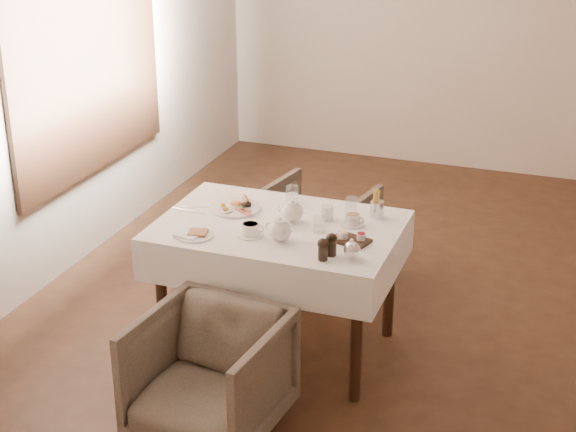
{
  "coord_description": "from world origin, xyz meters",
  "views": [
    {
      "loc": [
        0.94,
        -4.87,
        2.63
      ],
      "look_at": [
        -0.52,
        -0.88,
        0.82
      ],
      "focal_mm": 55.0,
      "sensor_mm": 36.0,
      "label": 1
    }
  ],
  "objects_px": {
    "breakfast_plate": "(235,207)",
    "teapot_centre": "(292,210)",
    "armchair_near": "(209,375)",
    "armchair_far": "(315,232)",
    "table": "(279,244)"
  },
  "relations": [
    {
      "from": "breakfast_plate",
      "to": "teapot_centre",
      "type": "relative_size",
      "value": 1.75
    },
    {
      "from": "armchair_near",
      "to": "teapot_centre",
      "type": "height_order",
      "value": "teapot_centre"
    },
    {
      "from": "armchair_far",
      "to": "breakfast_plate",
      "type": "height_order",
      "value": "breakfast_plate"
    },
    {
      "from": "table",
      "to": "breakfast_plate",
      "type": "xyz_separation_m",
      "value": [
        -0.3,
        0.12,
        0.13
      ]
    },
    {
      "from": "teapot_centre",
      "to": "armchair_far",
      "type": "bearing_deg",
      "value": 110.16
    },
    {
      "from": "armchair_far",
      "to": "armchair_near",
      "type": "bearing_deg",
      "value": 101.77
    },
    {
      "from": "armchair_near",
      "to": "teapot_centre",
      "type": "relative_size",
      "value": 4.03
    },
    {
      "from": "table",
      "to": "armchair_far",
      "type": "height_order",
      "value": "table"
    },
    {
      "from": "armchair_far",
      "to": "breakfast_plate",
      "type": "relative_size",
      "value": 2.34
    },
    {
      "from": "armchair_far",
      "to": "teapot_centre",
      "type": "height_order",
      "value": "teapot_centre"
    },
    {
      "from": "armchair_near",
      "to": "breakfast_plate",
      "type": "xyz_separation_m",
      "value": [
        -0.25,
        0.94,
        0.46
      ]
    },
    {
      "from": "table",
      "to": "armchair_far",
      "type": "bearing_deg",
      "value": 95.96
    },
    {
      "from": "table",
      "to": "armchair_far",
      "type": "xyz_separation_m",
      "value": [
        -0.1,
        0.93,
        -0.33
      ]
    },
    {
      "from": "table",
      "to": "breakfast_plate",
      "type": "height_order",
      "value": "breakfast_plate"
    },
    {
      "from": "armchair_far",
      "to": "breakfast_plate",
      "type": "xyz_separation_m",
      "value": [
        -0.2,
        -0.81,
        0.46
      ]
    }
  ]
}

